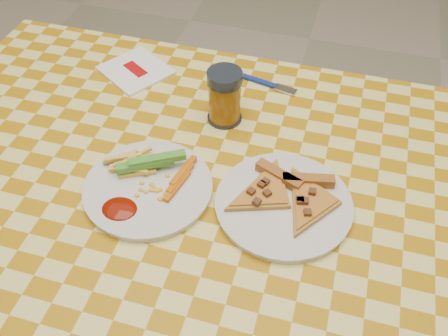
# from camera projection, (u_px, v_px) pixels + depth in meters

# --- Properties ---
(table) EXTENTS (1.28, 0.88, 0.76)m
(table) POSITION_uv_depth(u_px,v_px,m) (205.00, 214.00, 0.97)
(table) COLOR silver
(table) RESTS_ON ground
(plate_left) EXTENTS (0.30, 0.30, 0.01)m
(plate_left) POSITION_uv_depth(u_px,v_px,m) (148.00, 189.00, 0.91)
(plate_left) COLOR silver
(plate_left) RESTS_ON table
(plate_right) EXTENTS (0.26, 0.26, 0.01)m
(plate_right) POSITION_uv_depth(u_px,v_px,m) (283.00, 205.00, 0.88)
(plate_right) COLOR silver
(plate_right) RESTS_ON table
(fries_veggies) EXTENTS (0.19, 0.18, 0.04)m
(fries_veggies) POSITION_uv_depth(u_px,v_px,m) (146.00, 175.00, 0.91)
(fries_veggies) COLOR #F9DA4F
(fries_veggies) RESTS_ON plate_left
(pizza_slices) EXTENTS (0.24, 0.21, 0.02)m
(pizza_slices) POSITION_uv_depth(u_px,v_px,m) (287.00, 194.00, 0.88)
(pizza_slices) COLOR #AF7635
(pizza_slices) RESTS_ON plate_right
(drink_glass) EXTENTS (0.07, 0.07, 0.12)m
(drink_glass) POSITION_uv_depth(u_px,v_px,m) (225.00, 97.00, 1.01)
(drink_glass) COLOR black
(drink_glass) RESTS_ON table
(napkin) EXTENTS (0.19, 0.19, 0.01)m
(napkin) POSITION_uv_depth(u_px,v_px,m) (136.00, 70.00, 1.17)
(napkin) COLOR white
(napkin) RESTS_ON table
(fork) EXTENTS (0.16, 0.05, 0.01)m
(fork) POSITION_uv_depth(u_px,v_px,m) (265.00, 83.00, 1.13)
(fork) COLOR navy
(fork) RESTS_ON table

